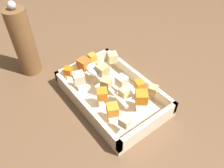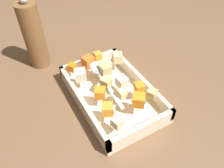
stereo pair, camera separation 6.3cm
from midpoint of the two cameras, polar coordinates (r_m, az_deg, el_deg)
The scene contains 19 objects.
ground_plane at distance 0.68m, azimuth -4.84°, elevation -3.70°, with size 4.00×4.00×0.00m, color brown.
baking_dish at distance 0.66m, azimuth -2.72°, elevation -3.02°, with size 0.32×0.20×0.05m.
carrot_chunk_corner_sw at distance 0.60m, azimuth -5.58°, elevation -2.74°, with size 0.03×0.03×0.03m, color orange.
carrot_chunk_under_handle at distance 0.62m, azimuth 4.19°, elevation -0.32°, with size 0.02×0.02×0.02m, color orange.
carrot_chunk_mid_left at distance 0.56m, azimuth -3.10°, elevation -6.72°, with size 0.03×0.03×0.03m, color orange.
carrot_chunk_corner_nw at distance 0.69m, azimuth -10.06°, elevation 4.89°, with size 0.03×0.03×0.03m, color orange.
carrot_chunk_heap_side at distance 0.69m, azimuth -13.73°, elevation 3.14°, with size 0.02×0.02×0.02m, color orange.
carrot_chunk_far_right at distance 0.72m, azimuth -7.59°, elevation 6.69°, with size 0.02×0.02×0.02m, color orange.
carrot_chunk_heap_top at distance 0.59m, azimuth 4.51°, elevation -3.52°, with size 0.03×0.03×0.03m, color orange.
potato_chunk_back_center at distance 0.65m, azimuth -11.28°, elevation 1.39°, with size 0.03×0.03×0.03m, color beige.
potato_chunk_near_left at distance 0.60m, azimuth 0.12°, elevation -2.32°, with size 0.02×0.02×0.02m, color #E0CC89.
potato_chunk_near_right at distance 0.67m, azimuth -5.15°, elevation 3.44°, with size 0.03×0.03×0.03m, color tan.
potato_chunk_mid_right at distance 0.71m, azimuth -2.42°, elevation 6.74°, with size 0.03×0.03×0.03m, color #E0CC89.
potato_chunk_corner_se at distance 0.62m, azimuth 7.56°, elevation -1.59°, with size 0.02×0.02×0.02m, color tan.
potato_chunk_rim_edge at distance 0.54m, azimuth -0.03°, elevation -9.70°, with size 0.02×0.02×0.02m, color beige.
potato_chunk_near_spoon at distance 0.63m, azimuth -4.42°, elevation 0.16°, with size 0.03×0.03×0.03m, color tan.
parsnip_chunk_front_center at distance 0.63m, azimuth -0.39°, elevation 0.66°, with size 0.03×0.03×0.03m, color beige.
serving_spoon at distance 0.67m, azimuth -7.08°, elevation 3.02°, with size 0.21×0.04×0.02m.
pepper_mill at distance 0.76m, azimuth -23.91°, elevation 9.58°, with size 0.06×0.06×0.25m.
Camera 1 is at (-0.37, 0.26, 0.50)m, focal length 35.72 mm.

